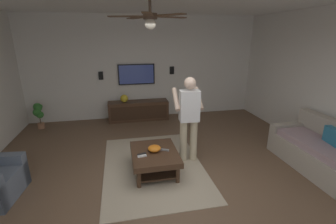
{
  "coord_description": "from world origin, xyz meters",
  "views": [
    {
      "loc": [
        -3.24,
        0.74,
        2.34
      ],
      "look_at": [
        1.04,
        -0.16,
        0.92
      ],
      "focal_mm": 25.21,
      "sensor_mm": 36.0,
      "label": 1
    }
  ],
  "objects_px": {
    "wall_speaker_right": "(101,76)",
    "ceiling_fan": "(150,18)",
    "person_standing": "(189,115)",
    "wall_speaker_left": "(172,70)",
    "couch": "(323,154)",
    "bowl": "(154,148)",
    "vase_round": "(124,98)",
    "tv": "(137,74)",
    "media_console": "(139,110)",
    "remote_white": "(142,156)",
    "remote_black": "(142,154)",
    "potted_plant_short": "(38,112)",
    "coffee_table": "(155,157)",
    "remote_grey": "(165,150)"
  },
  "relations": [
    {
      "from": "potted_plant_short",
      "to": "wall_speaker_right",
      "type": "relative_size",
      "value": 3.06
    },
    {
      "from": "bowl",
      "to": "vase_round",
      "type": "relative_size",
      "value": 1.04
    },
    {
      "from": "remote_white",
      "to": "potted_plant_short",
      "type": "bearing_deg",
      "value": -57.32
    },
    {
      "from": "couch",
      "to": "remote_grey",
      "type": "distance_m",
      "value": 2.86
    },
    {
      "from": "couch",
      "to": "bowl",
      "type": "height_order",
      "value": "couch"
    },
    {
      "from": "tv",
      "to": "wall_speaker_right",
      "type": "bearing_deg",
      "value": -90.76
    },
    {
      "from": "remote_black",
      "to": "ceiling_fan",
      "type": "relative_size",
      "value": 0.13
    },
    {
      "from": "wall_speaker_left",
      "to": "bowl",
      "type": "bearing_deg",
      "value": 162.0
    },
    {
      "from": "vase_round",
      "to": "wall_speaker_right",
      "type": "distance_m",
      "value": 0.9
    },
    {
      "from": "remote_grey",
      "to": "vase_round",
      "type": "relative_size",
      "value": 0.68
    },
    {
      "from": "tv",
      "to": "remote_white",
      "type": "xyz_separation_m",
      "value": [
        -3.23,
        0.2,
        -0.87
      ]
    },
    {
      "from": "couch",
      "to": "ceiling_fan",
      "type": "height_order",
      "value": "ceiling_fan"
    },
    {
      "from": "wall_speaker_left",
      "to": "coffee_table",
      "type": "bearing_deg",
      "value": 162.06
    },
    {
      "from": "remote_white",
      "to": "bowl",
      "type": "bearing_deg",
      "value": -153.58
    },
    {
      "from": "coffee_table",
      "to": "remote_grey",
      "type": "relative_size",
      "value": 6.67
    },
    {
      "from": "tv",
      "to": "remote_black",
      "type": "height_order",
      "value": "tv"
    },
    {
      "from": "potted_plant_short",
      "to": "bowl",
      "type": "distance_m",
      "value": 3.76
    },
    {
      "from": "remote_white",
      "to": "remote_grey",
      "type": "xyz_separation_m",
      "value": [
        0.14,
        -0.41,
        0.0
      ]
    },
    {
      "from": "tv",
      "to": "remote_white",
      "type": "distance_m",
      "value": 3.35
    },
    {
      "from": "potted_plant_short",
      "to": "wall_speaker_left",
      "type": "height_order",
      "value": "wall_speaker_left"
    },
    {
      "from": "tv",
      "to": "potted_plant_short",
      "type": "xyz_separation_m",
      "value": [
        -0.39,
        2.6,
        -0.83
      ]
    },
    {
      "from": "media_console",
      "to": "person_standing",
      "type": "bearing_deg",
      "value": 16.2
    },
    {
      "from": "wall_speaker_right",
      "to": "ceiling_fan",
      "type": "height_order",
      "value": "ceiling_fan"
    },
    {
      "from": "bowl",
      "to": "wall_speaker_left",
      "type": "bearing_deg",
      "value": -18.0
    },
    {
      "from": "person_standing",
      "to": "remote_black",
      "type": "bearing_deg",
      "value": 115.26
    },
    {
      "from": "wall_speaker_left",
      "to": "ceiling_fan",
      "type": "bearing_deg",
      "value": 162.12
    },
    {
      "from": "remote_black",
      "to": "wall_speaker_left",
      "type": "distance_m",
      "value": 3.54
    },
    {
      "from": "wall_speaker_right",
      "to": "ceiling_fan",
      "type": "distance_m",
      "value": 3.64
    },
    {
      "from": "coffee_table",
      "to": "wall_speaker_right",
      "type": "bearing_deg",
      "value": 18.21
    },
    {
      "from": "media_console",
      "to": "remote_white",
      "type": "bearing_deg",
      "value": -3.78
    },
    {
      "from": "vase_round",
      "to": "remote_black",
      "type": "bearing_deg",
      "value": -176.22
    },
    {
      "from": "vase_round",
      "to": "ceiling_fan",
      "type": "relative_size",
      "value": 0.19
    },
    {
      "from": "vase_round",
      "to": "tv",
      "type": "bearing_deg",
      "value": -55.75
    },
    {
      "from": "tv",
      "to": "coffee_table",
      "type": "bearing_deg",
      "value": 0.63
    },
    {
      "from": "couch",
      "to": "remote_grey",
      "type": "relative_size",
      "value": 12.67
    },
    {
      "from": "couch",
      "to": "remote_black",
      "type": "height_order",
      "value": "couch"
    },
    {
      "from": "person_standing",
      "to": "potted_plant_short",
      "type": "height_order",
      "value": "person_standing"
    },
    {
      "from": "coffee_table",
      "to": "wall_speaker_right",
      "type": "distance_m",
      "value": 3.41
    },
    {
      "from": "bowl",
      "to": "vase_round",
      "type": "distance_m",
      "value": 2.85
    },
    {
      "from": "tv",
      "to": "bowl",
      "type": "relative_size",
      "value": 4.53
    },
    {
      "from": "coffee_table",
      "to": "vase_round",
      "type": "relative_size",
      "value": 4.55
    },
    {
      "from": "couch",
      "to": "vase_round",
      "type": "xyz_separation_m",
      "value": [
        3.37,
        3.41,
        0.34
      ]
    },
    {
      "from": "potted_plant_short",
      "to": "bowl",
      "type": "relative_size",
      "value": 2.94
    },
    {
      "from": "potted_plant_short",
      "to": "wall_speaker_left",
      "type": "bearing_deg",
      "value": -83.66
    },
    {
      "from": "remote_grey",
      "to": "potted_plant_short",
      "type": "bearing_deg",
      "value": 162.95
    },
    {
      "from": "bowl",
      "to": "ceiling_fan",
      "type": "xyz_separation_m",
      "value": [
        -0.17,
        0.05,
        2.12
      ]
    },
    {
      "from": "person_standing",
      "to": "wall_speaker_left",
      "type": "xyz_separation_m",
      "value": [
        2.8,
        -0.3,
        0.43
      ]
    },
    {
      "from": "bowl",
      "to": "wall_speaker_right",
      "type": "xyz_separation_m",
      "value": [
        3.08,
        1.02,
        0.83
      ]
    },
    {
      "from": "bowl",
      "to": "couch",
      "type": "bearing_deg",
      "value": -100.63
    },
    {
      "from": "person_standing",
      "to": "wall_speaker_left",
      "type": "height_order",
      "value": "person_standing"
    }
  ]
}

